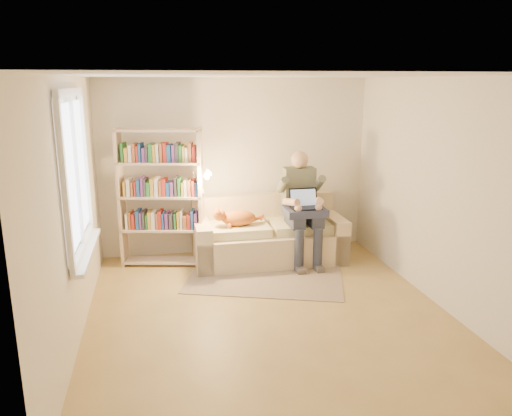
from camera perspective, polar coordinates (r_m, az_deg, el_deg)
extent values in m
plane|color=#9C8147|center=(5.77, 1.42, -11.88)|extent=(4.50, 4.50, 0.00)
cube|color=white|center=(5.18, 1.60, 14.89)|extent=(4.00, 4.50, 0.02)
cube|color=silver|center=(5.26, -20.23, -0.29)|extent=(0.02, 4.50, 2.60)
cube|color=silver|center=(6.09, 20.18, 1.60)|extent=(0.02, 4.50, 2.60)
cube|color=silver|center=(7.49, -2.38, 4.71)|extent=(4.00, 0.02, 2.60)
cube|color=silver|center=(3.28, 10.49, -8.28)|extent=(4.00, 0.02, 2.60)
plane|color=white|center=(5.38, -19.93, 3.86)|extent=(0.00, 1.50, 1.50)
cube|color=white|center=(5.31, -20.56, 12.28)|extent=(0.05, 1.50, 0.08)
cube|color=white|center=(5.57, -19.15, -4.15)|extent=(0.05, 1.50, 0.08)
cube|color=white|center=(5.38, -19.83, 3.87)|extent=(0.04, 0.05, 1.50)
cube|color=white|center=(5.58, -18.70, -4.62)|extent=(0.12, 1.52, 0.04)
cube|color=beige|center=(7.28, 1.44, -4.31)|extent=(2.14, 0.97, 0.45)
cube|color=beige|center=(7.50, 0.83, -0.12)|extent=(2.14, 0.22, 0.46)
cube|color=beige|center=(7.10, -6.17, -4.04)|extent=(0.22, 0.96, 0.64)
cube|color=beige|center=(7.51, 8.64, -3.10)|extent=(0.22, 0.96, 0.64)
cube|color=beige|center=(7.05, -2.27, -2.47)|extent=(0.91, 0.64, 0.13)
cube|color=beige|center=(7.26, 5.26, -2.02)|extent=(0.91, 0.64, 0.13)
cube|color=#666D58|center=(7.21, 4.91, 2.23)|extent=(0.45, 0.25, 0.61)
sphere|color=tan|center=(7.11, 5.03, 5.52)|extent=(0.24, 0.24, 0.24)
cube|color=#2F3442|center=(6.99, 4.46, -1.25)|extent=(0.18, 0.50, 0.19)
cube|color=#2F3442|center=(7.06, 6.54, -1.13)|extent=(0.18, 0.50, 0.19)
cylinder|color=#2F3442|center=(6.88, 4.95, -4.82)|extent=(0.13, 0.13, 0.60)
cylinder|color=#2F3442|center=(6.95, 7.07, -4.66)|extent=(0.13, 0.13, 0.60)
ellipsoid|color=orange|center=(6.97, -2.24, -1.20)|extent=(0.48, 0.26, 0.22)
sphere|color=orange|center=(6.87, -4.46, -0.81)|extent=(0.17, 0.17, 0.17)
cylinder|color=orange|center=(7.08, -0.27, -1.31)|extent=(0.24, 0.05, 0.07)
cube|color=#2C324E|center=(6.98, 5.99, -0.35)|extent=(0.56, 0.46, 0.10)
cube|color=black|center=(6.93, 6.11, 0.05)|extent=(0.40, 0.28, 0.02)
cube|color=black|center=(7.02, 5.82, 1.23)|extent=(0.40, 0.10, 0.26)
plane|color=#8CA5CC|center=(7.02, 5.82, 1.23)|extent=(0.36, 0.11, 0.34)
cube|color=beige|center=(7.18, -15.16, 1.11)|extent=(0.10, 0.30, 1.94)
cube|color=beige|center=(6.96, -6.31, 1.12)|extent=(0.10, 0.30, 1.94)
cube|color=beige|center=(7.31, -10.47, -5.91)|extent=(1.19, 0.53, 0.03)
cube|color=beige|center=(7.16, -10.64, -2.36)|extent=(1.19, 0.53, 0.03)
cube|color=beige|center=(7.04, -10.82, 1.33)|extent=(1.19, 0.53, 0.03)
cube|color=beige|center=(6.95, -11.00, 5.12)|extent=(1.19, 0.53, 0.03)
cube|color=beige|center=(6.90, -11.17, 8.73)|extent=(1.19, 0.53, 0.03)
cube|color=#B2261E|center=(7.12, -10.69, -1.35)|extent=(1.01, 0.43, 0.23)
cube|color=#1E4C8C|center=(7.01, -10.87, 2.37)|extent=(1.01, 0.43, 0.23)
cube|color=#66337F|center=(6.93, -11.05, 6.19)|extent=(1.01, 0.43, 0.23)
cylinder|color=beige|center=(6.96, -7.01, 1.63)|extent=(0.10, 0.10, 0.04)
cone|color=beige|center=(6.76, -5.81, 3.83)|extent=(0.16, 0.18, 0.16)
cube|color=gray|center=(6.66, 1.02, -8.13)|extent=(2.30, 1.78, 0.01)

